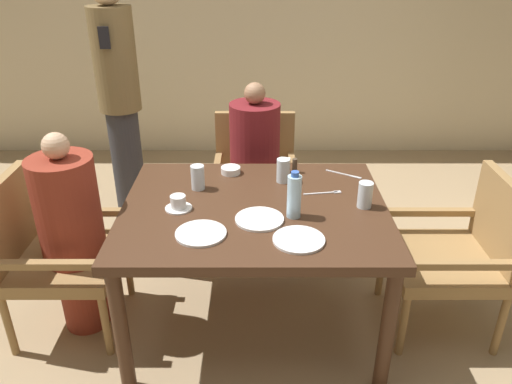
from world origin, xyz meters
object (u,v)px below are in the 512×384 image
(bowl_small, at_px, (232,170))
(water_bottle, at_px, (296,196))
(teacup_with_saucer, at_px, (180,203))
(glass_tall_mid, at_px, (367,195))
(chair_left_side, at_px, (50,249))
(plate_main_right, at_px, (300,240))
(plate_dessert_center, at_px, (261,219))
(glass_tall_near, at_px, (199,177))
(chair_right_side, at_px, (462,250))
(plate_main_left, at_px, (202,233))
(chair_far_side, at_px, (256,174))
(diner_in_far_chair, at_px, (256,167))
(diner_in_left_chair, at_px, (74,233))
(glass_tall_far, at_px, (285,170))
(standing_host, at_px, (121,93))

(bowl_small, relative_size, water_bottle, 0.47)
(teacup_with_saucer, distance_m, glass_tall_mid, 0.92)
(chair_left_side, relative_size, plate_main_right, 3.75)
(plate_dessert_center, relative_size, glass_tall_mid, 1.76)
(glass_tall_near, bearing_deg, chair_right_side, -8.03)
(plate_main_left, bearing_deg, glass_tall_mid, 18.64)
(plate_main_left, distance_m, glass_tall_near, 0.47)
(plate_main_right, bearing_deg, chair_far_side, 98.75)
(diner_in_far_chair, bearing_deg, plate_main_left, -102.55)
(plate_main_left, distance_m, bowl_small, 0.67)
(teacup_with_saucer, height_order, water_bottle, water_bottle)
(diner_in_left_chair, relative_size, glass_tall_far, 8.52)
(chair_left_side, distance_m, glass_tall_near, 0.86)
(diner_in_far_chair, bearing_deg, diner_in_left_chair, -139.32)
(plate_main_left, xyz_separation_m, glass_tall_mid, (0.78, 0.26, 0.06))
(chair_left_side, xyz_separation_m, chair_far_side, (1.07, 0.94, 0.00))
(plate_main_right, distance_m, glass_tall_near, 0.72)
(standing_host, height_order, plate_main_left, standing_host)
(chair_far_side, bearing_deg, glass_tall_far, -76.81)
(chair_left_side, bearing_deg, glass_tall_far, 12.93)
(diner_in_left_chair, height_order, water_bottle, diner_in_left_chair)
(standing_host, bearing_deg, chair_far_side, -20.17)
(plate_main_right, relative_size, water_bottle, 0.99)
(diner_in_far_chair, xyz_separation_m, teacup_with_saucer, (-0.37, -0.83, 0.18))
(glass_tall_near, bearing_deg, plate_main_right, -46.41)
(plate_main_right, xyz_separation_m, teacup_with_saucer, (-0.57, 0.29, 0.02))
(plate_main_right, xyz_separation_m, glass_tall_near, (-0.49, 0.52, 0.06))
(plate_dessert_center, height_order, glass_tall_mid, glass_tall_mid)
(chair_far_side, relative_size, glass_tall_near, 6.59)
(chair_right_side, bearing_deg, water_bottle, -173.16)
(chair_left_side, distance_m, bowl_small, 1.05)
(chair_left_side, relative_size, bowl_small, 7.91)
(water_bottle, distance_m, glass_tall_near, 0.57)
(chair_far_side, relative_size, bowl_small, 7.91)
(chair_left_side, distance_m, plate_dessert_center, 1.14)
(water_bottle, relative_size, glass_tall_far, 1.78)
(glass_tall_near, xyz_separation_m, glass_tall_mid, (0.84, -0.20, 0.00))
(chair_right_side, bearing_deg, plate_main_left, -168.24)
(teacup_with_saucer, height_order, glass_tall_far, glass_tall_far)
(standing_host, xyz_separation_m, glass_tall_mid, (1.51, -1.31, -0.15))
(standing_host, relative_size, plate_main_left, 7.65)
(bowl_small, bearing_deg, chair_far_side, 76.20)
(diner_in_far_chair, xyz_separation_m, plate_main_right, (0.20, -1.13, 0.15))
(standing_host, xyz_separation_m, glass_tall_near, (0.67, -1.10, -0.15))
(chair_far_side, xyz_separation_m, chair_right_side, (1.07, -0.94, 0.00))
(plate_main_left, relative_size, glass_tall_near, 1.76)
(glass_tall_far, bearing_deg, glass_tall_mid, -37.00)
(diner_in_left_chair, distance_m, standing_host, 1.35)
(chair_left_side, height_order, chair_far_side, same)
(plate_main_left, distance_m, plate_main_right, 0.44)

